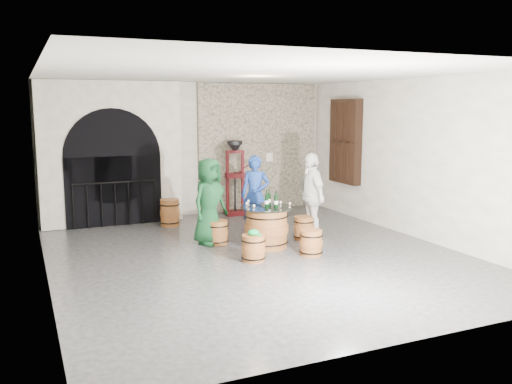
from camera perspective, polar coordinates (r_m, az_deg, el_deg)
name	(u,v)px	position (r m, az deg, el deg)	size (l,w,h in m)	color
ground	(256,255)	(9.77, 0.02, -6.66)	(8.00, 8.00, 0.00)	#2B2B2D
wall_back	(190,150)	(13.21, -7.01, 4.46)	(8.00, 8.00, 0.00)	silver
wall_front	(405,205)	(6.06, 15.45, -1.29)	(8.00, 8.00, 0.00)	silver
wall_left	(41,177)	(8.68, -21.65, 1.46)	(8.00, 8.00, 0.00)	silver
wall_right	(416,159)	(11.33, 16.47, 3.39)	(8.00, 8.00, 0.00)	silver
ceiling	(256,73)	(9.42, 0.02, 12.42)	(8.00, 8.00, 0.00)	beige
stone_facing_panel	(259,147)	(13.78, 0.27, 4.72)	(3.20, 0.12, 3.18)	tan
arched_opening	(111,154)	(12.54, -15.02, 3.89)	(3.10, 0.60, 3.19)	silver
shuttered_window	(345,142)	(13.16, 9.36, 5.27)	(0.23, 1.10, 2.00)	black
barrel_table	(267,227)	(10.23, 1.12, -3.74)	(1.00, 1.00, 0.77)	brown
barrel_stool_left	(218,232)	(10.51, -4.07, -4.27)	(0.42, 0.42, 0.46)	brown
barrel_stool_far	(256,224)	(11.19, 0.04, -3.42)	(0.42, 0.42, 0.46)	brown
barrel_stool_right	(304,228)	(10.89, 5.07, -3.80)	(0.42, 0.42, 0.46)	brown
barrel_stool_near_right	(311,243)	(9.76, 5.83, -5.34)	(0.42, 0.42, 0.46)	brown
barrel_stool_near_left	(253,248)	(9.35, -0.27, -5.94)	(0.42, 0.42, 0.46)	brown
green_cap	(254,233)	(9.28, -0.24, -4.29)	(0.24, 0.19, 0.11)	#0D9340
person_green	(209,201)	(10.44, -4.94, -0.98)	(0.82, 0.53, 1.67)	#103B1D
person_blue	(255,195)	(11.19, -0.08, -0.32)	(0.60, 0.39, 1.64)	navy
person_white	(311,196)	(10.89, 5.82, -0.42)	(1.01, 0.42, 1.73)	white
wine_bottle_left	(267,201)	(10.08, 1.13, -0.91)	(0.08, 0.08, 0.32)	black
wine_bottle_center	(276,201)	(10.06, 2.12, -0.93)	(0.08, 0.08, 0.32)	black
wine_bottle_right	(269,199)	(10.25, 1.38, -0.74)	(0.08, 0.08, 0.32)	black
tasting_glass_a	(254,207)	(9.87, -0.22, -1.60)	(0.05, 0.05, 0.10)	#B05C22
tasting_glass_b	(280,204)	(10.22, 2.59, -1.24)	(0.05, 0.05, 0.10)	#B05C22
tasting_glass_c	(248,202)	(10.34, -0.81, -1.11)	(0.05, 0.05, 0.10)	#B05C22
tasting_glass_d	(268,202)	(10.44, 1.26, -1.01)	(0.05, 0.05, 0.10)	#B05C22
tasting_glass_e	(290,205)	(10.11, 3.58, -1.36)	(0.05, 0.05, 0.10)	#B05C22
tasting_glass_f	(247,205)	(10.12, -0.98, -1.34)	(0.05, 0.05, 0.10)	#B05C22
side_barrel	(170,213)	(12.17, -9.05, -2.17)	(0.45, 0.45, 0.60)	brown
corking_press	(235,172)	(13.14, -2.22, 2.11)	(0.75, 0.44, 1.81)	#4D0C11
control_box	(269,157)	(13.83, 1.35, 3.70)	(0.18, 0.10, 0.22)	silver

